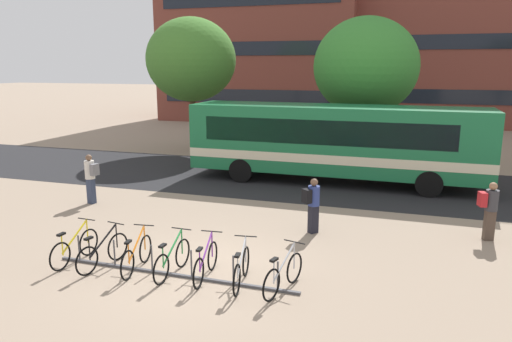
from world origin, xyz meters
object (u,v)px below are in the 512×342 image
(commuter_black_pack_0, at_px, (313,202))
(street_tree_1, at_px, (366,67))
(parked_bicycle_orange_2, at_px, (137,255))
(parked_bicycle_silver_5, at_px, (241,269))
(parked_bicycle_green_3, at_px, (172,260))
(parked_bicycle_purple_4, at_px, (206,263))
(parked_bicycle_yellow_0, at_px, (75,248))
(commuter_red_pack_1, at_px, (490,207))
(city_bus, at_px, (337,141))
(commuter_grey_pack_2, at_px, (91,175))
(parked_bicycle_black_1, at_px, (103,252))
(parked_bicycle_silver_6, at_px, (283,275))
(street_tree_0, at_px, (191,60))

(commuter_black_pack_0, bearing_deg, street_tree_1, 38.50)
(parked_bicycle_orange_2, bearing_deg, parked_bicycle_silver_5, -96.58)
(parked_bicycle_green_3, height_order, parked_bicycle_purple_4, same)
(parked_bicycle_yellow_0, relative_size, parked_bicycle_purple_4, 1.00)
(commuter_red_pack_1, bearing_deg, parked_bicycle_orange_2, -164.79)
(city_bus, height_order, commuter_black_pack_0, city_bus)
(commuter_black_pack_0, height_order, commuter_grey_pack_2, commuter_grey_pack_2)
(parked_bicycle_black_1, relative_size, parked_bicycle_orange_2, 1.00)
(commuter_red_pack_1, bearing_deg, parked_bicycle_green_3, -161.97)
(commuter_grey_pack_2, bearing_deg, parked_bicycle_black_1, 142.05)
(parked_bicycle_purple_4, height_order, parked_bicycle_silver_6, same)
(parked_bicycle_yellow_0, height_order, street_tree_0, street_tree_0)
(commuter_black_pack_0, bearing_deg, parked_bicycle_purple_4, -164.11)
(parked_bicycle_black_1, height_order, street_tree_0, street_tree_0)
(commuter_red_pack_1, distance_m, street_tree_1, 11.67)
(commuter_grey_pack_2, bearing_deg, parked_bicycle_orange_2, 148.67)
(city_bus, xyz_separation_m, parked_bicycle_green_3, (-2.28, -10.25, -1.39))
(parked_bicycle_black_1, height_order, commuter_grey_pack_2, commuter_grey_pack_2)
(parked_bicycle_black_1, bearing_deg, parked_bicycle_purple_4, -76.94)
(commuter_grey_pack_2, height_order, street_tree_1, street_tree_1)
(parked_bicycle_purple_4, bearing_deg, parked_bicycle_yellow_0, 86.88)
(parked_bicycle_purple_4, bearing_deg, city_bus, -13.35)
(commuter_black_pack_0, relative_size, street_tree_1, 0.23)
(commuter_black_pack_0, bearing_deg, commuter_red_pack_1, -38.82)
(parked_bicycle_silver_5, height_order, commuter_black_pack_0, commuter_black_pack_0)
(parked_bicycle_black_1, relative_size, parked_bicycle_silver_6, 1.02)
(parked_bicycle_silver_6, bearing_deg, parked_bicycle_purple_4, 102.59)
(parked_bicycle_purple_4, relative_size, parked_bicycle_silver_5, 1.00)
(parked_bicycle_black_1, distance_m, parked_bicycle_silver_6, 4.49)
(parked_bicycle_green_3, height_order, commuter_grey_pack_2, commuter_grey_pack_2)
(parked_bicycle_yellow_0, height_order, commuter_red_pack_1, commuter_red_pack_1)
(parked_bicycle_black_1, relative_size, commuter_grey_pack_2, 0.97)
(city_bus, bearing_deg, parked_bicycle_orange_2, -106.81)
(city_bus, height_order, parked_bicycle_silver_5, city_bus)
(commuter_black_pack_0, relative_size, street_tree_0, 0.22)
(parked_bicycle_black_1, distance_m, street_tree_1, 16.31)
(parked_bicycle_silver_5, relative_size, street_tree_0, 0.23)
(commuter_grey_pack_2, relative_size, street_tree_1, 0.25)
(parked_bicycle_yellow_0, distance_m, parked_bicycle_silver_5, 4.37)
(commuter_grey_pack_2, height_order, street_tree_0, street_tree_0)
(street_tree_0, xyz_separation_m, street_tree_1, (9.44, -0.35, -0.35))
(city_bus, relative_size, commuter_black_pack_0, 7.37)
(parked_bicycle_yellow_0, relative_size, parked_bicycle_green_3, 1.00)
(parked_bicycle_silver_5, bearing_deg, parked_bicycle_yellow_0, 82.93)
(parked_bicycle_green_3, distance_m, parked_bicycle_purple_4, 0.83)
(parked_bicycle_purple_4, bearing_deg, parked_bicycle_black_1, 88.37)
(city_bus, relative_size, street_tree_0, 1.63)
(parked_bicycle_silver_5, xyz_separation_m, commuter_red_pack_1, (5.64, 4.79, 0.58))
(parked_bicycle_silver_6, height_order, street_tree_1, street_tree_1)
(parked_bicycle_yellow_0, bearing_deg, commuter_black_pack_0, -49.97)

